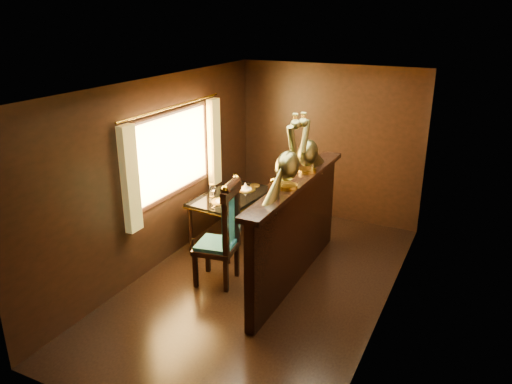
% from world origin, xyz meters
% --- Properties ---
extents(ground, '(5.00, 5.00, 0.00)m').
position_xyz_m(ground, '(0.00, 0.00, 0.00)').
color(ground, black).
rests_on(ground, ground).
extents(room_shell, '(3.04, 5.04, 2.52)m').
position_xyz_m(room_shell, '(-0.09, 0.02, 1.58)').
color(room_shell, black).
rests_on(room_shell, ground).
extents(partition, '(0.26, 2.70, 1.36)m').
position_xyz_m(partition, '(0.32, 0.30, 0.71)').
color(partition, black).
rests_on(partition, ground).
extents(dining_table, '(0.88, 1.34, 0.95)m').
position_xyz_m(dining_table, '(-0.92, 0.90, 0.68)').
color(dining_table, black).
rests_on(dining_table, ground).
extents(chair_left, '(0.57, 0.59, 1.39)m').
position_xyz_m(chair_left, '(-0.43, -0.15, 0.72)').
color(chair_left, black).
rests_on(chair_left, ground).
extents(chair_right, '(0.55, 0.57, 1.30)m').
position_xyz_m(chair_right, '(-0.08, 0.60, 0.68)').
color(chair_right, black).
rests_on(chair_right, ground).
extents(peacock_left, '(0.26, 0.70, 0.83)m').
position_xyz_m(peacock_left, '(0.33, -0.03, 1.77)').
color(peacock_left, '#1A4F39').
rests_on(peacock_left, partition).
extents(peacock_right, '(0.25, 0.67, 0.79)m').
position_xyz_m(peacock_right, '(0.33, 0.62, 1.76)').
color(peacock_right, '#1A4F39').
rests_on(peacock_right, partition).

